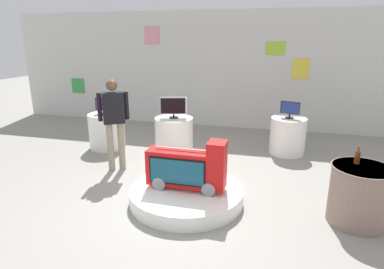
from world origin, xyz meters
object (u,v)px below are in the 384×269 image
object	(u,v)px
display_pedestal_left_rear	(174,136)
shopper_browsing_near_truck	(114,118)
tv_on_left_rear	(173,107)
display_pedestal_right_rear	(107,131)
main_display_pedestal	(186,195)
novelty_firetruck_tv	(188,169)
side_table_round	(359,195)
bottle_on_side_table	(357,157)
display_pedestal_center_rear	(288,136)
tv_on_right_rear	(105,105)
tv_on_center_rear	(290,109)

from	to	relation	value
display_pedestal_left_rear	shopper_browsing_near_truck	world-z (taller)	shopper_browsing_near_truck
tv_on_left_rear	display_pedestal_right_rear	size ratio (longest dim) A/B	0.69
main_display_pedestal	display_pedestal_left_rear	distance (m)	2.24
novelty_firetruck_tv	shopper_browsing_near_truck	size ratio (longest dim) A/B	0.69
novelty_firetruck_tv	display_pedestal_right_rear	world-z (taller)	novelty_firetruck_tv
display_pedestal_left_rear	shopper_browsing_near_truck	distance (m)	1.53
side_table_round	bottle_on_side_table	distance (m)	0.50
display_pedestal_center_rear	side_table_round	world-z (taller)	side_table_round
tv_on_right_rear	display_pedestal_center_rear	bearing A→B (deg)	8.71
main_display_pedestal	side_table_round	bearing A→B (deg)	0.36
main_display_pedestal	tv_on_left_rear	world-z (taller)	tv_on_left_rear
bottle_on_side_table	tv_on_right_rear	bearing A→B (deg)	158.25
display_pedestal_left_rear	bottle_on_side_table	xyz separation A→B (m)	(3.17, -1.92, 0.50)
main_display_pedestal	side_table_round	size ratio (longest dim) A/B	2.15
display_pedestal_right_rear	tv_on_center_rear	bearing A→B (deg)	8.59
display_pedestal_left_rear	novelty_firetruck_tv	bearing A→B (deg)	-67.23
bottle_on_side_table	tv_on_left_rear	bearing A→B (deg)	148.80
side_table_round	bottle_on_side_table	bearing A→B (deg)	118.32
display_pedestal_right_rear	shopper_browsing_near_truck	size ratio (longest dim) A/B	0.47
side_table_round	tv_on_left_rear	bearing A→B (deg)	147.81
shopper_browsing_near_truck	tv_on_left_rear	bearing A→B (deg)	56.57
novelty_firetruck_tv	shopper_browsing_near_truck	bearing A→B (deg)	151.48
display_pedestal_left_rear	side_table_round	bearing A→B (deg)	-32.26
display_pedestal_center_rear	main_display_pedestal	bearing A→B (deg)	-120.23
tv_on_left_rear	display_pedestal_right_rear	world-z (taller)	tv_on_left_rear
tv_on_right_rear	novelty_firetruck_tv	bearing A→B (deg)	-39.60
bottle_on_side_table	main_display_pedestal	bearing A→B (deg)	-176.81
tv_on_center_rear	tv_on_right_rear	bearing A→B (deg)	-171.35
tv_on_left_rear	bottle_on_side_table	size ratio (longest dim) A/B	2.37
tv_on_left_rear	display_pedestal_center_rear	world-z (taller)	tv_on_left_rear
tv_on_left_rear	side_table_round	xyz separation A→B (m)	(3.23, -2.03, -0.62)
main_display_pedestal	tv_on_right_rear	distance (m)	3.29
shopper_browsing_near_truck	side_table_round	bearing A→B (deg)	-12.22
novelty_firetruck_tv	tv_on_left_rear	distance (m)	2.28
display_pedestal_right_rear	bottle_on_side_table	bearing A→B (deg)	-21.80
tv_on_left_rear	display_pedestal_right_rear	bearing A→B (deg)	-179.52
tv_on_left_rear	tv_on_right_rear	size ratio (longest dim) A/B	1.29
display_pedestal_right_rear	shopper_browsing_near_truck	bearing A→B (deg)	-54.36
tv_on_left_rear	tv_on_right_rear	xyz separation A→B (m)	(-1.60, -0.02, -0.04)
tv_on_left_rear	tv_on_center_rear	size ratio (longest dim) A/B	1.39
novelty_firetruck_tv	display_pedestal_right_rear	distance (m)	3.20
novelty_firetruck_tv	display_pedestal_left_rear	xyz separation A→B (m)	(-0.86, 2.06, -0.15)
display_pedestal_center_rear	tv_on_center_rear	world-z (taller)	tv_on_center_rear
main_display_pedestal	novelty_firetruck_tv	distance (m)	0.43
tv_on_left_rear	side_table_round	distance (m)	3.87
side_table_round	shopper_browsing_near_truck	size ratio (longest dim) A/B	0.47
display_pedestal_right_rear	shopper_browsing_near_truck	distance (m)	1.55
display_pedestal_right_rear	side_table_round	xyz separation A→B (m)	(4.83, -2.02, 0.02)
novelty_firetruck_tv	tv_on_left_rear	world-z (taller)	tv_on_left_rear
tv_on_left_rear	display_pedestal_right_rear	distance (m)	1.72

